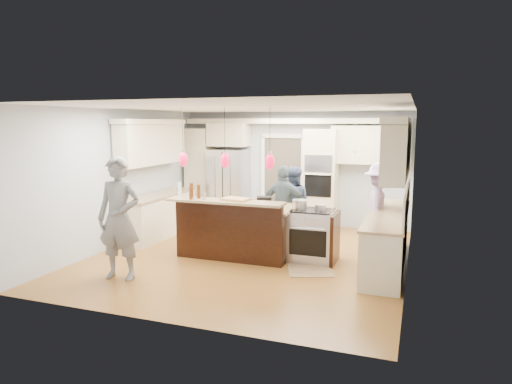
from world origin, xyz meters
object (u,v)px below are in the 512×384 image
at_px(kitchen_island, 238,229).
at_px(person_far_left, 293,203).
at_px(refrigerator, 228,186).
at_px(island_range, 314,236).
at_px(person_bar_end, 119,218).

height_order(kitchen_island, person_far_left, person_far_left).
xyz_separation_m(kitchen_island, person_far_left, (0.65, 1.43, 0.29)).
relative_size(refrigerator, island_range, 1.96).
distance_m(island_range, person_far_left, 1.58).
distance_m(kitchen_island, person_bar_end, 2.30).
bearing_deg(island_range, refrigerator, 137.41).
relative_size(person_bar_end, person_far_left, 1.25).
distance_m(refrigerator, person_bar_end, 4.44).
height_order(island_range, person_bar_end, person_bar_end).
relative_size(refrigerator, person_bar_end, 0.93).
height_order(island_range, person_far_left, person_far_left).
bearing_deg(island_range, person_bar_end, -143.65).
height_order(kitchen_island, island_range, kitchen_island).
bearing_deg(refrigerator, kitchen_island, -63.12).
xyz_separation_m(refrigerator, person_bar_end, (0.06, -4.44, 0.06)).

